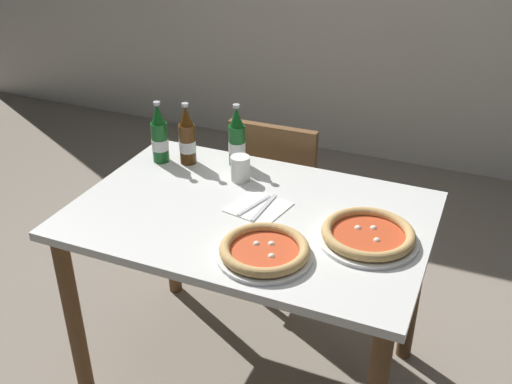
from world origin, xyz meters
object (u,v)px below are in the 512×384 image
(beer_bottle_left, at_px, (160,137))
(beer_bottle_center, at_px, (187,138))
(napkin_with_cutlery, at_px, (259,207))
(dining_table_main, at_px, (250,240))
(paper_cup, at_px, (240,168))
(pizza_marinara_far, at_px, (264,251))
(pizza_margherita_near, at_px, (368,235))
(chair_behind_table, at_px, (280,193))
(beer_bottle_right, at_px, (237,140))

(beer_bottle_left, height_order, beer_bottle_center, same)
(beer_bottle_left, height_order, napkin_with_cutlery, beer_bottle_left)
(dining_table_main, height_order, paper_cup, paper_cup)
(pizza_marinara_far, distance_m, beer_bottle_left, 0.77)
(pizza_marinara_far, relative_size, paper_cup, 3.08)
(pizza_marinara_far, bearing_deg, beer_bottle_left, 144.59)
(beer_bottle_left, distance_m, napkin_with_cutlery, 0.54)
(dining_table_main, relative_size, pizza_margherita_near, 3.78)
(pizza_margherita_near, xyz_separation_m, beer_bottle_left, (-0.89, 0.24, 0.08))
(dining_table_main, relative_size, chair_behind_table, 1.41)
(pizza_margherita_near, height_order, beer_bottle_left, beer_bottle_left)
(chair_behind_table, bearing_deg, napkin_with_cutlery, 102.36)
(beer_bottle_left, relative_size, paper_cup, 2.60)
(dining_table_main, distance_m, paper_cup, 0.28)
(dining_table_main, xyz_separation_m, chair_behind_table, (-0.12, 0.61, -0.15))
(beer_bottle_left, bearing_deg, napkin_with_cutlery, -20.53)
(dining_table_main, bearing_deg, pizza_margherita_near, -2.46)
(pizza_margherita_near, distance_m, pizza_marinara_far, 0.34)
(pizza_margherita_near, distance_m, beer_bottle_left, 0.92)
(dining_table_main, height_order, napkin_with_cutlery, napkin_with_cutlery)
(beer_bottle_center, bearing_deg, paper_cup, -11.94)
(beer_bottle_center, distance_m, paper_cup, 0.26)
(beer_bottle_center, bearing_deg, chair_behind_table, 55.01)
(chair_behind_table, distance_m, pizza_margherita_near, 0.87)
(pizza_margherita_near, height_order, paper_cup, paper_cup)
(pizza_marinara_far, distance_m, paper_cup, 0.50)
(chair_behind_table, xyz_separation_m, pizza_margherita_near, (0.53, -0.63, 0.29))
(chair_behind_table, height_order, beer_bottle_right, beer_bottle_right)
(beer_bottle_center, xyz_separation_m, beer_bottle_right, (0.18, 0.06, 0.00))
(beer_bottle_left, xyz_separation_m, beer_bottle_right, (0.29, 0.09, 0.00))
(chair_behind_table, bearing_deg, pizza_margherita_near, 129.02)
(beer_bottle_center, bearing_deg, beer_bottle_left, -165.07)
(pizza_marinara_far, distance_m, napkin_with_cutlery, 0.29)
(dining_table_main, bearing_deg, beer_bottle_center, 146.40)
(beer_bottle_center, xyz_separation_m, napkin_with_cutlery, (0.39, -0.21, -0.10))
(pizza_margherita_near, height_order, pizza_marinara_far, same)
(beer_bottle_center, height_order, napkin_with_cutlery, beer_bottle_center)
(pizza_margherita_near, xyz_separation_m, paper_cup, (-0.53, 0.21, 0.03))
(dining_table_main, height_order, beer_bottle_left, beer_bottle_left)
(beer_bottle_left, distance_m, paper_cup, 0.36)
(chair_behind_table, height_order, pizza_margherita_near, chair_behind_table)
(napkin_with_cutlery, bearing_deg, pizza_marinara_far, -63.69)
(beer_bottle_center, height_order, paper_cup, beer_bottle_center)
(chair_behind_table, distance_m, napkin_with_cutlery, 0.65)
(pizza_marinara_far, bearing_deg, pizza_margherita_near, 38.01)
(paper_cup, bearing_deg, pizza_marinara_far, -57.24)
(pizza_marinara_far, xyz_separation_m, paper_cup, (-0.27, 0.42, 0.03))
(beer_bottle_right, distance_m, paper_cup, 0.15)
(pizza_marinara_far, height_order, paper_cup, paper_cup)
(pizza_margherita_near, bearing_deg, beer_bottle_right, 151.25)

